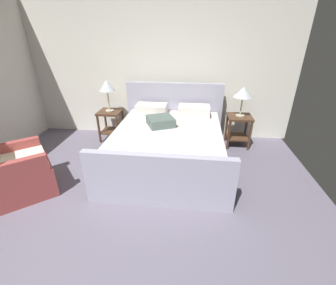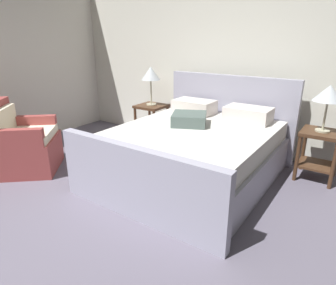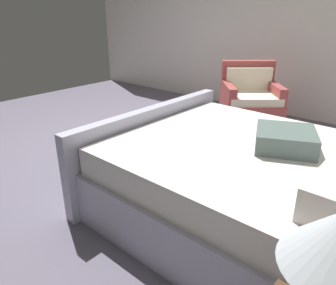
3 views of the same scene
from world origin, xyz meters
name	(u,v)px [view 1 (image 1 of 3)]	position (x,y,z in m)	size (l,w,h in m)	color
ground_plane	(113,264)	(0.00, 0.00, -0.01)	(5.15, 6.31, 0.02)	slate
wall_back	(159,67)	(0.00, 3.21, 1.38)	(5.27, 0.12, 2.77)	silver
bed	(168,143)	(0.33, 1.97, 0.35)	(1.88, 2.19, 1.14)	#A3A2B6
nightstand_right	(238,126)	(1.58, 2.74, 0.40)	(0.44, 0.44, 0.60)	#4A2E1C
table_lamp_right	(243,93)	(1.58, 2.74, 1.03)	(0.34, 0.34, 0.54)	#B7B293
nightstand_left	(111,120)	(-0.92, 2.77, 0.40)	(0.44, 0.44, 0.60)	#4A2E1C
table_lamp_left	(107,86)	(-0.92, 2.77, 1.09)	(0.29, 0.29, 0.60)	#B7B293
armchair	(16,171)	(-1.58, 0.91, 0.35)	(1.02, 1.02, 0.90)	#9F4340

